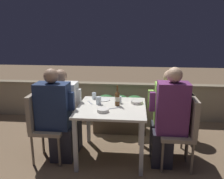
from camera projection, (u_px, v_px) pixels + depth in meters
ground_plane at (112, 156)px, 3.37m from camera, size 16.00×16.00×0.00m
parapet_wall at (119, 100)px, 4.73m from camera, size 9.00×0.18×0.71m
dining_table at (111, 113)px, 3.20m from camera, size 0.91×0.92×0.74m
planter_hedge at (120, 111)px, 4.12m from camera, size 0.90×0.47×0.65m
chair_left_near at (42, 120)px, 3.17m from camera, size 0.43×0.42×0.94m
person_navy_jumper at (56, 116)px, 3.13m from camera, size 0.50×0.26×1.27m
chair_left_far at (51, 112)px, 3.47m from camera, size 0.43×0.42×0.94m
person_white_polo at (65, 110)px, 3.44m from camera, size 0.51×0.26×1.21m
chair_right_near at (185, 126)px, 2.99m from camera, size 0.43×0.42×0.94m
person_purple_stripe at (169, 118)px, 2.99m from camera, size 0.48×0.26×1.31m
chair_right_far at (180, 118)px, 3.27m from camera, size 0.43×0.42×0.94m
person_green_blouse at (166, 113)px, 3.28m from camera, size 0.48×0.26×1.23m
beer_bottle at (117, 98)px, 3.20m from camera, size 0.06×0.06×0.28m
plate_0 at (103, 100)px, 3.47m from camera, size 0.19×0.19×0.01m
bowl_0 at (137, 102)px, 3.31m from camera, size 0.17×0.17×0.04m
bowl_1 at (103, 110)px, 2.98m from camera, size 0.15×0.15×0.04m
glass_cup_0 at (99, 100)px, 3.27m from camera, size 0.07×0.07×0.11m
glass_cup_1 at (94, 96)px, 3.51m from camera, size 0.07×0.07×0.09m
glass_cup_2 at (119, 100)px, 3.32m from camera, size 0.07×0.07×0.10m
fork_0 at (113, 108)px, 3.10m from camera, size 0.16×0.10×0.01m
fork_1 at (90, 103)px, 3.34m from camera, size 0.10×0.16×0.01m
potted_plant at (189, 114)px, 3.76m from camera, size 0.34×0.34×0.71m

